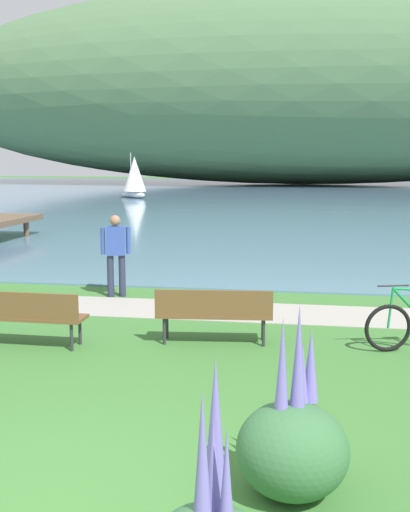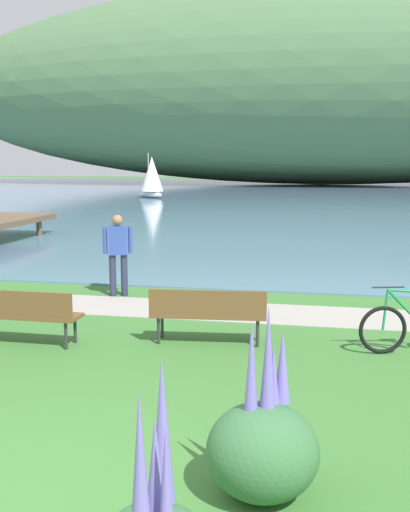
% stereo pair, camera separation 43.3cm
% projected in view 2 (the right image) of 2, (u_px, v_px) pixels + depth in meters
% --- Properties ---
extents(ground_plane, '(200.00, 200.00, 0.00)m').
position_uv_depth(ground_plane, '(13.00, 511.00, 4.88)').
color(ground_plane, '#3D7533').
extents(bay_water, '(180.00, 80.00, 0.04)m').
position_uv_depth(bay_water, '(297.00, 193.00, 51.94)').
color(bay_water, '#5B7F9E').
rests_on(bay_water, ground).
extents(distant_hillside, '(95.92, 28.00, 22.90)m').
position_uv_depth(distant_hillside, '(324.00, 85.00, 69.29)').
color(distant_hillside, '#4C7047').
rests_on(distant_hillside, bay_water).
extents(shoreline_path, '(60.00, 1.50, 0.01)m').
position_uv_depth(shoreline_path, '(193.00, 310.00, 11.45)').
color(shoreline_path, '#A39E93').
rests_on(shoreline_path, ground).
extents(park_bench_near_camera, '(1.84, 0.65, 0.88)m').
position_uv_depth(park_bench_near_camera, '(208.00, 311.00, 9.26)').
color(park_bench_near_camera, brown).
rests_on(park_bench_near_camera, ground).
extents(park_bench_further_along, '(1.81, 0.50, 0.88)m').
position_uv_depth(park_bench_further_along, '(21.00, 312.00, 9.22)').
color(park_bench_further_along, brown).
rests_on(park_bench_further_along, ground).
extents(person_at_shoreline, '(0.58, 0.33, 1.71)m').
position_uv_depth(person_at_shoreline, '(118.00, 250.00, 12.50)').
color(person_at_shoreline, '#282D47').
rests_on(person_at_shoreline, ground).
extents(echium_bush_closest_to_camera, '(0.96, 0.96, 1.67)m').
position_uv_depth(echium_bush_closest_to_camera, '(263.00, 446.00, 5.04)').
color(echium_bush_closest_to_camera, '#386B3D').
rests_on(echium_bush_closest_to_camera, ground).
extents(sailboat_toward_hillside, '(2.76, 2.60, 3.36)m').
position_uv_depth(sailboat_toward_hillside, '(152.00, 177.00, 45.06)').
color(sailboat_toward_hillside, white).
rests_on(sailboat_toward_hillside, bay_water).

